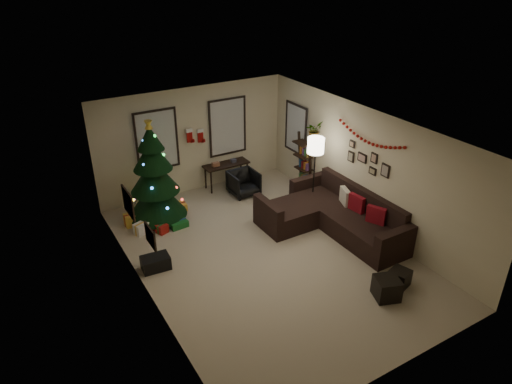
{
  "coord_description": "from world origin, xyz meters",
  "views": [
    {
      "loc": [
        -4.26,
        -6.72,
        5.53
      ],
      "look_at": [
        0.1,
        0.6,
        1.15
      ],
      "focal_mm": 32.72,
      "sensor_mm": 36.0,
      "label": 1
    }
  ],
  "objects_px": {
    "christmas_tree": "(154,179)",
    "desk_chair": "(244,183)",
    "sofa": "(333,216)",
    "desk": "(226,166)",
    "bookshelf": "(304,164)"
  },
  "relations": [
    {
      "from": "sofa",
      "to": "desk",
      "type": "xyz_separation_m",
      "value": [
        -1.05,
        3.11,
        0.27
      ]
    },
    {
      "from": "desk_chair",
      "to": "bookshelf",
      "type": "xyz_separation_m",
      "value": [
        1.39,
        -0.66,
        0.45
      ]
    },
    {
      "from": "desk",
      "to": "bookshelf",
      "type": "bearing_deg",
      "value": -40.35
    },
    {
      "from": "desk",
      "to": "christmas_tree",
      "type": "bearing_deg",
      "value": -161.74
    },
    {
      "from": "christmas_tree",
      "to": "desk",
      "type": "xyz_separation_m",
      "value": [
        2.17,
        0.71,
        -0.45
      ]
    },
    {
      "from": "sofa",
      "to": "desk_chair",
      "type": "height_order",
      "value": "sofa"
    },
    {
      "from": "desk",
      "to": "desk_chair",
      "type": "distance_m",
      "value": 0.71
    },
    {
      "from": "desk",
      "to": "sofa",
      "type": "bearing_deg",
      "value": -71.39
    },
    {
      "from": "christmas_tree",
      "to": "bookshelf",
      "type": "relative_size",
      "value": 1.55
    },
    {
      "from": "bookshelf",
      "to": "desk",
      "type": "bearing_deg",
      "value": 139.65
    },
    {
      "from": "desk",
      "to": "desk_chair",
      "type": "relative_size",
      "value": 1.88
    },
    {
      "from": "sofa",
      "to": "bookshelf",
      "type": "relative_size",
      "value": 1.92
    },
    {
      "from": "christmas_tree",
      "to": "desk_chair",
      "type": "distance_m",
      "value": 2.43
    },
    {
      "from": "sofa",
      "to": "desk",
      "type": "bearing_deg",
      "value": 108.61
    },
    {
      "from": "christmas_tree",
      "to": "bookshelf",
      "type": "bearing_deg",
      "value": -9.13
    }
  ]
}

